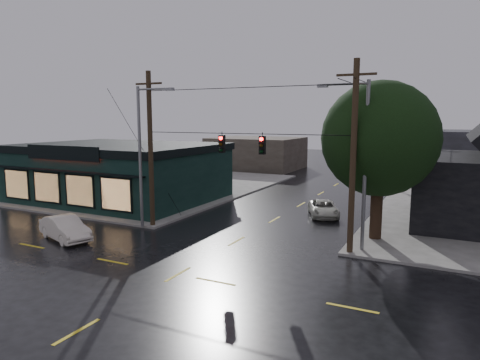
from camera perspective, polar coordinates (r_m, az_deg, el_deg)
The scene contains 15 objects.
ground_plane at distance 20.52m, azimuth -8.26°, elevation -12.34°, with size 160.00×160.00×0.00m, color black.
sidewalk_nw at distance 47.86m, azimuth -14.40°, elevation -0.53°, with size 28.00×28.00×0.15m, color slate.
pizza_shop at distance 39.00m, azimuth -15.71°, elevation 1.15°, with size 16.30×12.34×4.90m.
corner_tree at distance 25.86m, azimuth 18.11°, elevation 5.21°, with size 6.64×6.64×9.19m.
utility_pole_nw at distance 29.21m, azimuth -11.54°, elevation -6.15°, with size 2.00×0.32×10.15m, color #312515, non-canonical shape.
utility_pole_ne at distance 23.81m, azimuth 14.39°, elevation -9.58°, with size 2.00×0.32×10.15m, color #312515, non-canonical shape.
utility_pole_far_a at distance 44.56m, azimuth 20.22°, elevation -1.52°, with size 2.00×0.32×9.65m, color #312515, non-canonical shape.
utility_pole_far_b at distance 64.30m, azimuth 22.20°, elevation 1.25°, with size 2.00×0.32×9.15m, color #312515, non-canonical shape.
utility_pole_far_c at distance 84.17m, azimuth 23.24°, elevation 2.72°, with size 2.00×0.32×9.15m, color #312515, non-canonical shape.
span_signal_assembly at distance 24.82m, azimuth 0.23°, elevation 4.82°, with size 13.00×0.48×1.23m.
streetlight_nw at distance 28.87m, azimuth -12.87°, elevation -6.36°, with size 5.40×0.30×9.15m, color slate, non-canonical shape.
streetlight_ne at distance 24.37m, azimuth 15.90°, elevation -9.22°, with size 5.40×0.30×9.15m, color slate, non-canonical shape.
bg_building_west at distance 61.30m, azimuth 2.22°, elevation 3.61°, with size 12.00×10.00×4.40m, color #3C322B.
sedan_cream at distance 27.56m, azimuth -22.31°, elevation -5.97°, with size 1.49×4.28×1.41m, color silver.
suv_silver at distance 32.13m, azimuth 11.06°, elevation -3.75°, with size 1.94×4.20×1.17m, color #BABAAC.
Camera 1 is at (11.02, -15.74, 7.20)m, focal length 32.00 mm.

